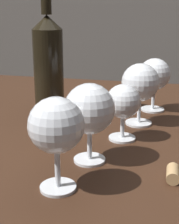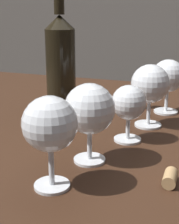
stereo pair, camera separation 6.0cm
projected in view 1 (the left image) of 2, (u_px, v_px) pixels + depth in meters
name	position (u px, v px, depth m)	size (l,w,h in m)	color
dining_table	(101.00, 147.00, 0.87)	(1.48, 0.92, 0.71)	#382114
wine_glass_pinot	(59.00, 128.00, 0.50)	(0.09, 0.09, 0.15)	white
wine_glass_amber	(89.00, 110.00, 0.60)	(0.09, 0.09, 0.15)	white
wine_glass_chardonnay	(123.00, 103.00, 0.70)	(0.07, 0.07, 0.12)	white
wine_glass_merlot	(140.00, 84.00, 0.79)	(0.09, 0.09, 0.15)	white
wine_glass_white	(154.00, 76.00, 0.90)	(0.09, 0.09, 0.14)	white
wine_bottle	(48.00, 64.00, 0.86)	(0.08, 0.08, 0.34)	black
cork	(173.00, 174.00, 0.56)	(0.02, 0.02, 0.04)	tan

